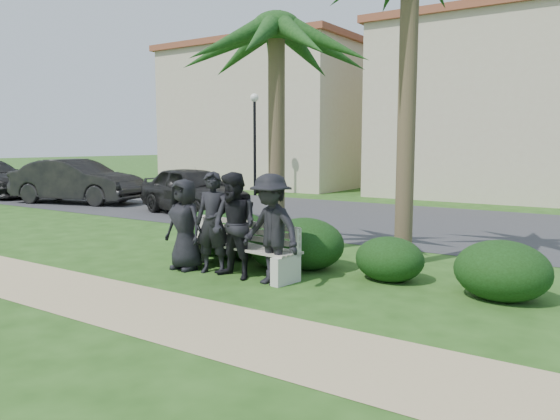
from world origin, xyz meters
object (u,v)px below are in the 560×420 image
(street_lamp, at_px, (255,126))
(palm_left, at_px, (276,29))
(car_b, at_px, (77,181))
(car_a, at_px, (194,190))
(man_d, at_px, (271,229))
(park_bench, at_px, (237,250))
(man_b, at_px, (213,223))
(man_a, at_px, (185,225))
(man_c, at_px, (234,226))

(street_lamp, bearing_deg, palm_left, -51.37)
(street_lamp, distance_m, car_b, 7.46)
(car_a, bearing_deg, man_d, -114.29)
(park_bench, distance_m, man_b, 0.62)
(man_d, relative_size, car_a, 0.39)
(man_a, relative_size, car_a, 0.36)
(man_c, bearing_deg, man_b, 176.97)
(park_bench, bearing_deg, palm_left, 106.20)
(man_b, height_order, man_c, man_c)
(palm_left, xyz_separation_m, car_b, (-11.55, 3.76, -3.51))
(man_a, xyz_separation_m, car_a, (-5.10, 5.68, -0.04))
(car_a, bearing_deg, man_c, -117.47)
(man_c, distance_m, car_b, 13.29)
(palm_left, bearing_deg, car_b, 161.95)
(street_lamp, distance_m, car_a, 6.86)
(street_lamp, bearing_deg, man_c, -54.58)
(park_bench, bearing_deg, street_lamp, 132.88)
(park_bench, bearing_deg, car_a, 145.67)
(man_c, bearing_deg, man_a, -173.61)
(park_bench, xyz_separation_m, palm_left, (-0.24, 1.53, 3.93))
(street_lamp, xyz_separation_m, man_d, (9.10, -11.78, -2.08))
(park_bench, relative_size, man_b, 1.45)
(man_a, bearing_deg, man_d, 3.51)
(man_a, bearing_deg, car_a, 135.14)
(man_b, xyz_separation_m, man_d, (1.23, -0.07, 0.00))
(street_lamp, distance_m, man_b, 14.27)
(street_lamp, relative_size, park_bench, 1.72)
(car_a, bearing_deg, park_bench, -116.70)
(man_c, xyz_separation_m, man_d, (0.70, 0.03, -0.00))
(palm_left, relative_size, car_a, 1.21)
(park_bench, xyz_separation_m, car_a, (-5.98, 5.34, 0.36))
(park_bench, bearing_deg, man_a, -151.67)
(man_b, bearing_deg, car_b, 137.90)
(street_lamp, xyz_separation_m, car_b, (-3.62, -6.16, -2.13))
(man_c, height_order, car_b, man_c)
(car_a, bearing_deg, palm_left, -108.46)
(man_d, distance_m, palm_left, 4.09)
(palm_left, bearing_deg, man_b, -91.95)
(palm_left, bearing_deg, street_lamp, 128.63)
(man_d, height_order, palm_left, palm_left)
(man_b, bearing_deg, park_bench, 24.92)
(man_a, height_order, man_d, man_d)
(palm_left, height_order, car_b, palm_left)
(palm_left, bearing_deg, man_c, -75.94)
(man_b, distance_m, man_d, 1.24)
(street_lamp, distance_m, man_c, 14.65)
(man_a, distance_m, man_b, 0.60)
(man_a, bearing_deg, man_b, 10.69)
(park_bench, xyz_separation_m, man_d, (0.93, -0.33, 0.48))
(park_bench, relative_size, palm_left, 0.47)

